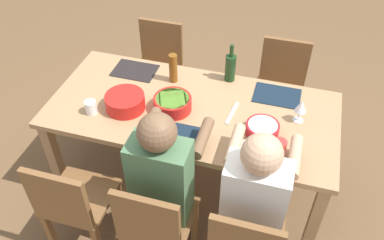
{
  "coord_description": "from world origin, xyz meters",
  "views": [
    {
      "loc": [
        0.58,
        -1.99,
        2.52
      ],
      "look_at": [
        0.0,
        0.0,
        0.63
      ],
      "focal_mm": 37.96,
      "sensor_mm": 36.0,
      "label": 1
    }
  ],
  "objects_px": {
    "chair_near_center": "(155,224)",
    "cup_near_left": "(91,107)",
    "dining_table": "(192,117)",
    "serving_bowl_salad": "(173,103)",
    "diner_near_center": "(163,177)",
    "chair_near_left": "(72,203)",
    "diner_near_right": "(255,198)",
    "serving_bowl_greens": "(125,101)",
    "serving_bowl_pasta": "(262,128)",
    "wine_glass": "(301,107)",
    "chair_far_right": "(280,85)",
    "napkin_stack": "(243,151)",
    "chair_far_left": "(159,64)",
    "cup_near_right": "(279,148)",
    "beer_bottle": "(173,68)",
    "wine_bottle": "(230,67)"
  },
  "relations": [
    {
      "from": "beer_bottle",
      "to": "chair_far_right",
      "type": "bearing_deg",
      "value": 34.68
    },
    {
      "from": "diner_near_center",
      "to": "wine_bottle",
      "type": "height_order",
      "value": "diner_near_center"
    },
    {
      "from": "dining_table",
      "to": "cup_near_right",
      "type": "bearing_deg",
      "value": -23.29
    },
    {
      "from": "serving_bowl_greens",
      "to": "chair_far_right",
      "type": "bearing_deg",
      "value": 43.02
    },
    {
      "from": "diner_near_center",
      "to": "wine_glass",
      "type": "relative_size",
      "value": 7.23
    },
    {
      "from": "chair_near_center",
      "to": "serving_bowl_pasta",
      "type": "bearing_deg",
      "value": 53.53
    },
    {
      "from": "diner_near_right",
      "to": "napkin_stack",
      "type": "distance_m",
      "value": 0.31
    },
    {
      "from": "serving_bowl_pasta",
      "to": "wine_glass",
      "type": "bearing_deg",
      "value": 41.25
    },
    {
      "from": "chair_near_center",
      "to": "diner_near_right",
      "type": "distance_m",
      "value": 0.6
    },
    {
      "from": "dining_table",
      "to": "chair_near_center",
      "type": "xyz_separation_m",
      "value": [
        0.0,
        -0.77,
        -0.18
      ]
    },
    {
      "from": "chair_near_center",
      "to": "cup_near_left",
      "type": "bearing_deg",
      "value": 139.22
    },
    {
      "from": "serving_bowl_pasta",
      "to": "beer_bottle",
      "type": "xyz_separation_m",
      "value": [
        -0.7,
        0.36,
        0.07
      ]
    },
    {
      "from": "cup_near_right",
      "to": "diner_near_center",
      "type": "bearing_deg",
      "value": -152.04
    },
    {
      "from": "chair_far_right",
      "to": "wine_glass",
      "type": "distance_m",
      "value": 0.81
    },
    {
      "from": "chair_far_right",
      "to": "wine_glass",
      "type": "bearing_deg",
      "value": -76.86
    },
    {
      "from": "serving_bowl_pasta",
      "to": "napkin_stack",
      "type": "height_order",
      "value": "serving_bowl_pasta"
    },
    {
      "from": "diner_near_right",
      "to": "serving_bowl_greens",
      "type": "xyz_separation_m",
      "value": [
        -0.96,
        0.46,
        0.1
      ]
    },
    {
      "from": "beer_bottle",
      "to": "chair_far_left",
      "type": "bearing_deg",
      "value": 121.68
    },
    {
      "from": "chair_far_left",
      "to": "diner_near_right",
      "type": "height_order",
      "value": "diner_near_right"
    },
    {
      "from": "cup_near_left",
      "to": "napkin_stack",
      "type": "distance_m",
      "value": 1.03
    },
    {
      "from": "beer_bottle",
      "to": "cup_near_left",
      "type": "xyz_separation_m",
      "value": [
        -0.41,
        -0.49,
        -0.06
      ]
    },
    {
      "from": "dining_table",
      "to": "beer_bottle",
      "type": "height_order",
      "value": "beer_bottle"
    },
    {
      "from": "chair_far_right",
      "to": "napkin_stack",
      "type": "xyz_separation_m",
      "value": [
        -0.13,
        -1.08,
        0.27
      ]
    },
    {
      "from": "chair_far_right",
      "to": "serving_bowl_salad",
      "type": "bearing_deg",
      "value": -128.62
    },
    {
      "from": "chair_near_left",
      "to": "cup_near_right",
      "type": "bearing_deg",
      "value": 23.96
    },
    {
      "from": "chair_far_right",
      "to": "diner_near_center",
      "type": "bearing_deg",
      "value": -111.4
    },
    {
      "from": "diner_near_right",
      "to": "serving_bowl_pasta",
      "type": "xyz_separation_m",
      "value": [
        -0.04,
        0.48,
        0.08
      ]
    },
    {
      "from": "chair_far_left",
      "to": "serving_bowl_greens",
      "type": "bearing_deg",
      "value": -83.28
    },
    {
      "from": "diner_near_right",
      "to": "cup_near_right",
      "type": "height_order",
      "value": "diner_near_right"
    },
    {
      "from": "beer_bottle",
      "to": "cup_near_right",
      "type": "height_order",
      "value": "beer_bottle"
    },
    {
      "from": "dining_table",
      "to": "serving_bowl_pasta",
      "type": "xyz_separation_m",
      "value": [
        0.49,
        -0.11,
        0.12
      ]
    },
    {
      "from": "cup_near_right",
      "to": "wine_bottle",
      "type": "bearing_deg",
      "value": 124.1
    },
    {
      "from": "diner_near_center",
      "to": "chair_far_left",
      "type": "distance_m",
      "value": 1.47
    },
    {
      "from": "chair_near_left",
      "to": "cup_near_right",
      "type": "xyz_separation_m",
      "value": [
        1.14,
        0.51,
        0.31
      ]
    },
    {
      "from": "dining_table",
      "to": "serving_bowl_greens",
      "type": "distance_m",
      "value": 0.47
    },
    {
      "from": "dining_table",
      "to": "serving_bowl_pasta",
      "type": "height_order",
      "value": "serving_bowl_pasta"
    },
    {
      "from": "diner_near_center",
      "to": "serving_bowl_salad",
      "type": "height_order",
      "value": "diner_near_center"
    },
    {
      "from": "dining_table",
      "to": "serving_bowl_salad",
      "type": "xyz_separation_m",
      "value": [
        -0.12,
        -0.05,
        0.13
      ]
    },
    {
      "from": "chair_near_left",
      "to": "wine_bottle",
      "type": "xyz_separation_m",
      "value": [
        0.71,
        1.15,
        0.37
      ]
    },
    {
      "from": "dining_table",
      "to": "diner_near_center",
      "type": "distance_m",
      "value": 0.59
    },
    {
      "from": "dining_table",
      "to": "chair_near_left",
      "type": "height_order",
      "value": "chair_near_left"
    },
    {
      "from": "chair_near_center",
      "to": "chair_far_left",
      "type": "xyz_separation_m",
      "value": [
        -0.53,
        1.54,
        0.0
      ]
    },
    {
      "from": "chair_far_left",
      "to": "cup_near_right",
      "type": "relative_size",
      "value": 8.01
    },
    {
      "from": "beer_bottle",
      "to": "napkin_stack",
      "type": "xyz_separation_m",
      "value": [
        0.62,
        -0.56,
        -0.1
      ]
    },
    {
      "from": "diner_near_right",
      "to": "cup_near_left",
      "type": "height_order",
      "value": "diner_near_right"
    },
    {
      "from": "dining_table",
      "to": "diner_near_right",
      "type": "bearing_deg",
      "value": -47.81
    },
    {
      "from": "cup_near_right",
      "to": "napkin_stack",
      "type": "height_order",
      "value": "cup_near_right"
    },
    {
      "from": "napkin_stack",
      "to": "chair_far_left",
      "type": "bearing_deg",
      "value": 131.04
    },
    {
      "from": "cup_near_right",
      "to": "cup_near_left",
      "type": "bearing_deg",
      "value": 178.62
    },
    {
      "from": "chair_far_right",
      "to": "serving_bowl_greens",
      "type": "bearing_deg",
      "value": -136.98
    }
  ]
}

